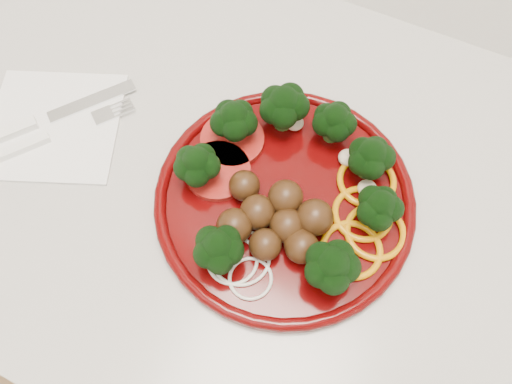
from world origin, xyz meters
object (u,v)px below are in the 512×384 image
at_px(knife, 31,124).
at_px(fork, 35,142).
at_px(plate, 285,195).
at_px(napkin, 54,125).

height_order(knife, fork, knife).
bearing_deg(fork, knife, 83.00).
xyz_separation_m(knife, fork, (0.02, -0.02, -0.00)).
bearing_deg(plate, napkin, -174.78).
distance_m(napkin, knife, 0.03).
bearing_deg(plate, knife, -172.85).
height_order(plate, fork, plate).
relative_size(plate, fork, 1.87).
distance_m(napkin, fork, 0.03).
xyz_separation_m(plate, knife, (-0.31, -0.04, -0.01)).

